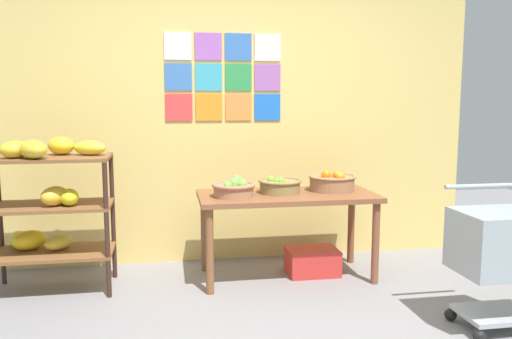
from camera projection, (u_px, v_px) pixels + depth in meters
The scene contains 8 objects.
back_wall_with_art at pixel (239, 107), 4.63m from camera, with size 4.26×0.07×2.75m.
banana_shelf_unit at pixel (48, 199), 3.88m from camera, with size 0.89×0.62×1.17m.
display_table at pixel (287, 204), 4.20m from camera, with size 1.42×0.67×0.70m.
fruit_basket_right at pixel (332, 182), 4.31m from camera, with size 0.39×0.39×0.18m.
fruit_basket_left at pixel (280, 185), 4.21m from camera, with size 0.35×0.35×0.14m.
fruit_basket_centre at pixel (234, 188), 4.05m from camera, with size 0.34×0.34×0.16m.
produce_crate_under_table at pixel (312, 261), 4.34m from camera, with size 0.42×0.32×0.21m, color red.
shopping_cart at pixel (500, 247), 3.24m from camera, with size 0.53×0.47×0.90m.
Camera 1 is at (-0.64, -2.75, 1.45)m, focal length 36.42 mm.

